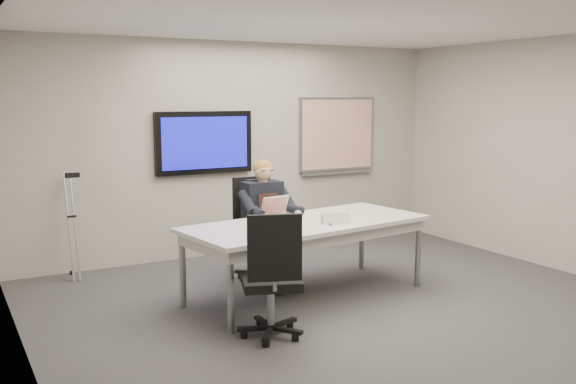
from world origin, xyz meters
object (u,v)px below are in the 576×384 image
office_chair_far (259,247)px  seated_person (270,235)px  laptop (278,214)px  office_chair_near (272,299)px  conference_table (307,230)px

office_chair_far → seated_person: seated_person is taller
seated_person → laptop: bearing=-102.1°
office_chair_far → office_chair_near: size_ratio=1.03×
laptop → office_chair_near: bearing=-131.1°
office_chair_far → laptop: (-0.07, -0.61, 0.50)m
seated_person → office_chair_near: bearing=-116.8°
conference_table → office_chair_far: office_chair_far is taller
office_chair_near → seated_person: (0.74, 1.46, 0.21)m
office_chair_far → office_chair_near: (-0.74, -1.73, -0.01)m
office_chair_near → seated_person: size_ratio=0.82×
conference_table → office_chair_far: size_ratio=2.33×
seated_person → office_chair_far: bearing=90.0°
office_chair_near → laptop: (0.67, 1.12, 0.51)m
office_chair_far → laptop: 0.79m
office_chair_far → office_chair_near: bearing=-112.9°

